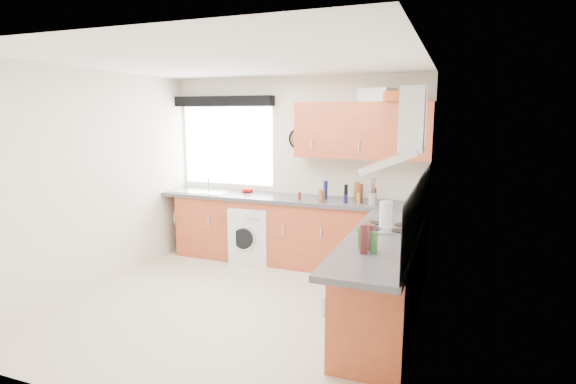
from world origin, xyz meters
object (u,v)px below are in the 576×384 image
at_px(upper_cabinets, 362,130).
at_px(washing_machine, 252,234).
at_px(extractor_hood, 403,139).
at_px(oven, 386,276).

distance_m(upper_cabinets, washing_machine, 2.04).
bearing_deg(extractor_hood, washing_machine, 152.30).
xyz_separation_m(oven, extractor_hood, (0.10, -0.00, 1.34)).
relative_size(upper_cabinets, washing_machine, 2.22).
bearing_deg(upper_cabinets, washing_machine, -171.15).
height_order(oven, washing_machine, oven).
xyz_separation_m(extractor_hood, upper_cabinets, (-0.65, 1.33, 0.03)).
bearing_deg(washing_machine, extractor_hood, -38.96).
height_order(oven, upper_cabinets, upper_cabinets).
relative_size(extractor_hood, washing_machine, 1.02).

